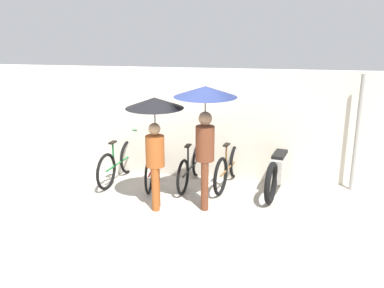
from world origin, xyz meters
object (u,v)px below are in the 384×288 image
object	(u,v)px
parked_bicycle_3	(229,167)
motorcycle	(279,169)
parked_bicycle_0	(118,163)
parked_bicycle_2	(191,167)
parked_bicycle_1	(154,165)
pedestrian_center	(205,112)
pedestrian_leading	(155,122)

from	to	relation	value
parked_bicycle_3	motorcycle	bearing A→B (deg)	-80.78
parked_bicycle_0	motorcycle	bearing A→B (deg)	-80.49
parked_bicycle_2	parked_bicycle_3	xyz separation A→B (m)	(0.74, 0.06, 0.02)
parked_bicycle_1	parked_bicycle_3	size ratio (longest dim) A/B	1.05
parked_bicycle_0	parked_bicycle_2	distance (m)	1.49
parked_bicycle_1	parked_bicycle_2	size ratio (longest dim) A/B	1.04
parked_bicycle_1	pedestrian_center	bearing A→B (deg)	-133.23
parked_bicycle_1	motorcycle	world-z (taller)	parked_bicycle_1
parked_bicycle_0	parked_bicycle_1	xyz separation A→B (m)	(0.74, 0.02, -0.01)
pedestrian_center	parked_bicycle_1	bearing A→B (deg)	132.67
parked_bicycle_0	parked_bicycle_2	bearing A→B (deg)	-79.89
parked_bicycle_1	motorcycle	size ratio (longest dim) A/B	0.85
parked_bicycle_0	parked_bicycle_1	bearing A→B (deg)	-79.24
pedestrian_center	pedestrian_leading	bearing A→B (deg)	-177.33
parked_bicycle_2	parked_bicycle_0	bearing A→B (deg)	98.16
pedestrian_leading	motorcycle	distance (m)	2.63
parked_bicycle_2	pedestrian_center	size ratio (longest dim) A/B	0.80
parked_bicycle_0	parked_bicycle_2	size ratio (longest dim) A/B	0.98
parked_bicycle_3	pedestrian_center	distance (m)	1.68
parked_bicycle_1	motorcycle	xyz separation A→B (m)	(2.45, -0.01, 0.07)
pedestrian_center	motorcycle	world-z (taller)	pedestrian_center
parked_bicycle_1	parked_bicycle_3	bearing A→B (deg)	-91.31
motorcycle	parked_bicycle_0	bearing A→B (deg)	103.74
pedestrian_leading	pedestrian_center	world-z (taller)	pedestrian_center
parked_bicycle_2	motorcycle	size ratio (longest dim) A/B	0.81
pedestrian_leading	pedestrian_center	bearing A→B (deg)	1.88
parked_bicycle_1	parked_bicycle_2	distance (m)	0.74
pedestrian_center	motorcycle	xyz separation A→B (m)	(1.31, 0.93, -1.26)
parked_bicycle_0	parked_bicycle_3	size ratio (longest dim) A/B	0.99
parked_bicycle_2	pedestrian_leading	distance (m)	1.65
parked_bicycle_0	pedestrian_leading	world-z (taller)	pedestrian_leading
parked_bicycle_0	pedestrian_leading	xyz separation A→B (m)	(1.05, -1.08, 1.15)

